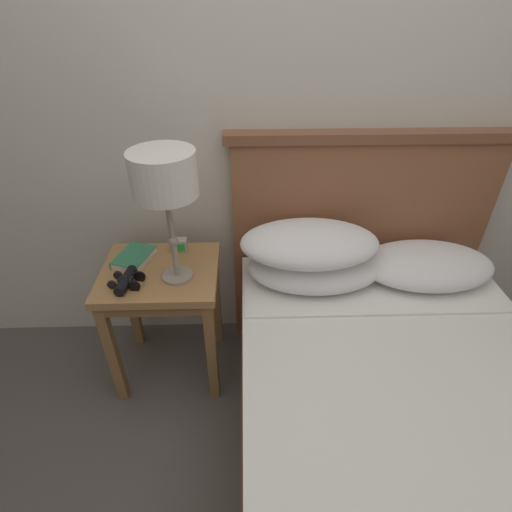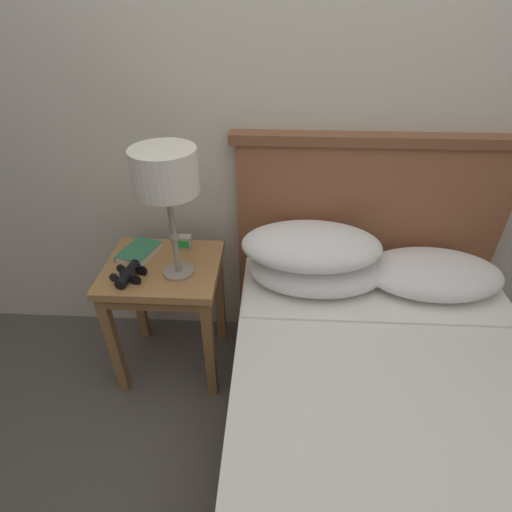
# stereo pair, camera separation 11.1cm
# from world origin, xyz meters

# --- Properties ---
(ground_plane) EXTENTS (20.00, 20.00, 0.00)m
(ground_plane) POSITION_xyz_m (0.00, 0.00, 0.00)
(ground_plane) COLOR #514C47
(ground_plane) RESTS_ON ground
(wall_back) EXTENTS (8.00, 0.06, 2.60)m
(wall_back) POSITION_xyz_m (0.00, 1.03, 1.30)
(wall_back) COLOR beige
(wall_back) RESTS_ON ground_plane
(nightstand) EXTENTS (0.51, 0.43, 0.63)m
(nightstand) POSITION_xyz_m (-0.61, 0.70, 0.53)
(nightstand) COLOR #AD7A47
(nightstand) RESTS_ON ground_plane
(bed) EXTENTS (1.30, 1.79, 1.14)m
(bed) POSITION_xyz_m (0.33, 0.19, 0.32)
(bed) COLOR brown
(bed) RESTS_ON ground_plane
(table_lamp) EXTENTS (0.25, 0.25, 0.55)m
(table_lamp) POSITION_xyz_m (-0.52, 0.65, 1.08)
(table_lamp) COLOR gray
(table_lamp) RESTS_ON nightstand
(book_on_nightstand) EXTENTS (0.18, 0.22, 0.04)m
(book_on_nightstand) POSITION_xyz_m (-0.73, 0.78, 0.64)
(book_on_nightstand) COLOR silver
(book_on_nightstand) RESTS_ON nightstand
(binoculars_pair) EXTENTS (0.15, 0.16, 0.05)m
(binoculars_pair) POSITION_xyz_m (-0.72, 0.60, 0.65)
(binoculars_pair) COLOR black
(binoculars_pair) RESTS_ON nightstand
(alarm_clock) EXTENTS (0.07, 0.05, 0.06)m
(alarm_clock) POSITION_xyz_m (-0.54, 0.85, 0.66)
(alarm_clock) COLOR #B7B2A8
(alarm_clock) RESTS_ON nightstand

